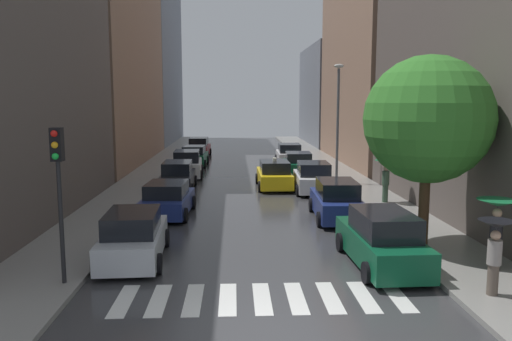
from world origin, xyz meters
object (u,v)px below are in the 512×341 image
at_px(parked_car_right_fourth, 298,164).
at_px(traffic_light_left_corner, 58,171).
at_px(parked_car_right_nearest, 382,240).
at_px(pedestrian_near_tree, 495,243).
at_px(parked_car_left_nearest, 134,237).
at_px(parked_car_left_third, 178,177).
at_px(parked_car_left_sixth, 199,148).
at_px(parked_car_right_fifth, 289,155).
at_px(parked_car_left_fourth, 187,165).
at_px(pedestrian_by_kerb, 497,216).
at_px(parked_car_right_second, 336,201).
at_px(parked_car_left_fifth, 194,156).
at_px(street_tree_right, 428,120).
at_px(pedestrian_foreground, 386,171).
at_px(parked_car_right_third, 313,178).
at_px(taxi_midroad, 274,175).
at_px(lamp_post_right, 338,115).
at_px(parked_car_left_second, 167,200).

bearing_deg(parked_car_right_fourth, traffic_light_left_corner, 159.29).
relative_size(parked_car_right_nearest, pedestrian_near_tree, 2.42).
relative_size(parked_car_left_nearest, parked_car_left_third, 0.99).
bearing_deg(parked_car_left_sixth, parked_car_right_fifth, -124.52).
xyz_separation_m(parked_car_left_fourth, parked_car_right_fourth, (7.62, 0.54, -0.09)).
height_order(parked_car_right_fifth, pedestrian_by_kerb, pedestrian_by_kerb).
height_order(parked_car_left_sixth, parked_car_right_nearest, parked_car_left_sixth).
height_order(parked_car_right_nearest, parked_car_right_second, parked_car_right_nearest).
relative_size(parked_car_left_sixth, pedestrian_near_tree, 2.30).
xyz_separation_m(parked_car_left_fourth, parked_car_left_sixth, (-0.04, 12.31, -0.01)).
height_order(parked_car_left_fourth, parked_car_right_second, parked_car_left_fourth).
bearing_deg(parked_car_left_fifth, street_tree_right, -155.03).
height_order(pedestrian_foreground, pedestrian_near_tree, pedestrian_foreground).
relative_size(parked_car_right_third, pedestrian_near_tree, 2.18).
relative_size(parked_car_right_second, taxi_midroad, 0.99).
relative_size(parked_car_left_fifth, parked_car_right_nearest, 0.87).
bearing_deg(parked_car_right_nearest, pedestrian_by_kerb, -107.55).
bearing_deg(parked_car_left_third, parked_car_left_fourth, -1.49).
bearing_deg(lamp_post_right, pedestrian_foreground, -78.70).
distance_m(parked_car_left_fourth, parked_car_left_fifth, 5.91).
distance_m(parked_car_right_third, traffic_light_left_corner, 17.36).
bearing_deg(parked_car_left_nearest, parked_car_left_fourth, -3.01).
height_order(parked_car_right_second, pedestrian_by_kerb, pedestrian_by_kerb).
xyz_separation_m(pedestrian_near_tree, traffic_light_left_corner, (-11.43, 1.35, 1.75)).
relative_size(parked_car_left_fifth, street_tree_right, 0.63).
bearing_deg(taxi_midroad, parked_car_right_nearest, -171.70).
xyz_separation_m(parked_car_right_fifth, lamp_post_right, (1.81, -10.31, 3.48)).
height_order(parked_car_left_fourth, lamp_post_right, lamp_post_right).
bearing_deg(parked_car_right_third, parked_car_left_nearest, 149.74).
bearing_deg(traffic_light_left_corner, parked_car_left_fifth, 86.63).
bearing_deg(taxi_midroad, parked_car_right_fourth, -22.61).
relative_size(parked_car_right_nearest, parked_car_right_fifth, 1.14).
xyz_separation_m(pedestrian_foreground, pedestrian_near_tree, (-0.78, -12.11, -0.19)).
xyz_separation_m(parked_car_right_nearest, parked_car_right_third, (-0.15, 13.01, -0.03)).
height_order(parked_car_right_fifth, street_tree_right, street_tree_right).
height_order(street_tree_right, traffic_light_left_corner, street_tree_right).
bearing_deg(pedestrian_foreground, pedestrian_by_kerb, 162.66).
relative_size(parked_car_left_nearest, taxi_midroad, 0.98).
xyz_separation_m(parked_car_left_third, pedestrian_by_kerb, (11.02, -14.65, 0.98)).
relative_size(parked_car_left_fourth, street_tree_right, 0.70).
xyz_separation_m(parked_car_right_nearest, street_tree_right, (1.97, 1.76, 3.69)).
relative_size(parked_car_left_third, parked_car_left_fifth, 1.08).
relative_size(parked_car_right_nearest, traffic_light_left_corner, 1.11).
bearing_deg(parked_car_right_third, pedestrian_foreground, -139.04).
bearing_deg(parked_car_right_third, parked_car_left_third, 86.58).
xyz_separation_m(taxi_midroad, pedestrian_near_tree, (4.33, -17.33, 0.77)).
bearing_deg(parked_car_left_sixth, parked_car_left_second, -177.56).
bearing_deg(parked_car_left_fourth, pedestrian_by_kerb, -153.41).
bearing_deg(pedestrian_foreground, parked_car_right_nearest, 143.79).
height_order(parked_car_left_nearest, parked_car_left_second, parked_car_left_nearest).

